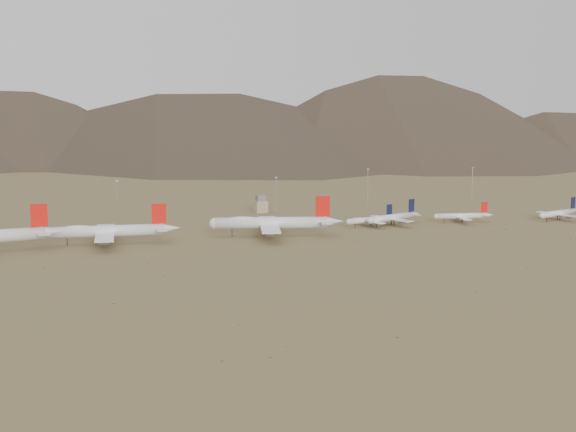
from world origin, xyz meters
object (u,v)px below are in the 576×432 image
object	(u,v)px
widebody_centre	(108,231)
narrowbody_b	(393,217)
control_tower	(261,205)
narrowbody_a	(371,220)
widebody_east	(272,223)

from	to	relation	value
widebody_centre	narrowbody_b	size ratio (longest dim) A/B	1.64
control_tower	narrowbody_a	bearing A→B (deg)	-60.09
widebody_centre	control_tower	xyz separation A→B (m)	(115.10, 84.73, -2.11)
widebody_centre	narrowbody_a	distance (m)	160.73
widebody_centre	narrowbody_b	xyz separation A→B (m)	(175.45, 5.09, -2.55)
narrowbody_b	narrowbody_a	bearing A→B (deg)	159.75
widebody_east	narrowbody_b	world-z (taller)	widebody_east
widebody_centre	widebody_east	world-z (taller)	widebody_east
narrowbody_a	narrowbody_b	bearing A→B (deg)	-11.92
narrowbody_a	control_tower	distance (m)	91.25
widebody_centre	control_tower	bearing A→B (deg)	44.92
widebody_centre	widebody_east	size ratio (longest dim) A/B	0.96
widebody_east	narrowbody_b	distance (m)	84.87
widebody_east	control_tower	world-z (taller)	widebody_east
widebody_centre	widebody_east	bearing A→B (deg)	4.37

